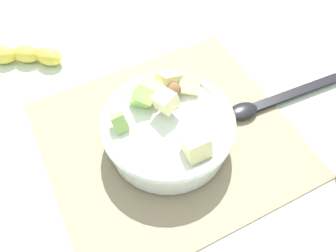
% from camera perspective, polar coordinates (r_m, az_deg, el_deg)
% --- Properties ---
extents(ground_plane, '(2.40, 2.40, 0.00)m').
position_cam_1_polar(ground_plane, '(0.62, 0.22, -2.12)').
color(ground_plane, silver).
extents(placemat, '(0.42, 0.38, 0.01)m').
position_cam_1_polar(placemat, '(0.61, 0.22, -1.97)').
color(placemat, gray).
rests_on(placemat, ground_plane).
extents(salad_bowl, '(0.22, 0.22, 0.10)m').
position_cam_1_polar(salad_bowl, '(0.58, -0.00, -0.23)').
color(salad_bowl, white).
rests_on(salad_bowl, placemat).
extents(serving_spoon, '(0.24, 0.04, 0.01)m').
position_cam_1_polar(serving_spoon, '(0.68, 15.98, 3.75)').
color(serving_spoon, black).
rests_on(serving_spoon, placemat).
extents(banana_whole, '(0.14, 0.10, 0.04)m').
position_cam_1_polar(banana_whole, '(0.78, -21.99, 10.63)').
color(banana_whole, yellow).
rests_on(banana_whole, ground_plane).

